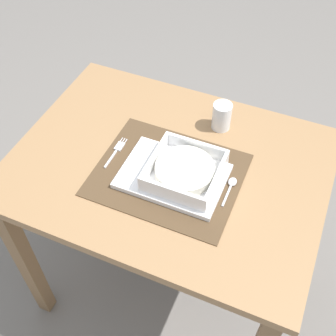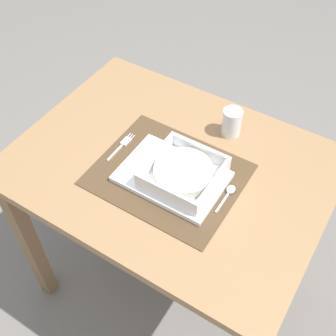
{
  "view_description": "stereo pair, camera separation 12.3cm",
  "coord_description": "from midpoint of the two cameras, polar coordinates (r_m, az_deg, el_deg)",
  "views": [
    {
      "loc": [
        0.33,
        -0.78,
        1.72
      ],
      "look_at": [
        0.02,
        -0.04,
        0.79
      ],
      "focal_mm": 46.15,
      "sensor_mm": 36.0,
      "label": 1
    },
    {
      "loc": [
        0.44,
        -0.72,
        1.72
      ],
      "look_at": [
        0.02,
        -0.04,
        0.79
      ],
      "focal_mm": 46.15,
      "sensor_mm": 36.0,
      "label": 2
    }
  ],
  "objects": [
    {
      "name": "fork",
      "position": [
        1.32,
        -3.41,
        2.92
      ],
      "size": [
        0.02,
        0.13,
        0.0
      ],
      "rotation": [
        0.0,
        0.0,
        0.01
      ],
      "color": "silver",
      "rests_on": "placemat"
    },
    {
      "name": "placemat",
      "position": [
        1.25,
        2.81,
        -1.02
      ],
      "size": [
        0.42,
        0.34,
        0.0
      ],
      "primitive_type": "cube",
      "color": "#4C3823",
      "rests_on": "dining_table"
    },
    {
      "name": "spoon",
      "position": [
        1.22,
        10.96,
        -3.3
      ],
      "size": [
        0.02,
        0.11,
        0.01
      ],
      "rotation": [
        0.0,
        0.0,
        -0.01
      ],
      "color": "silver",
      "rests_on": "placemat"
    },
    {
      "name": "serving_plate",
      "position": [
        1.23,
        3.4,
        -1.31
      ],
      "size": [
        0.29,
        0.21,
        0.02
      ],
      "primitive_type": "cube",
      "color": "white",
      "rests_on": "placemat"
    },
    {
      "name": "porridge_bowl",
      "position": [
        1.2,
        4.97,
        -0.86
      ],
      "size": [
        0.2,
        0.2,
        0.05
      ],
      "color": "white",
      "rests_on": "serving_plate"
    },
    {
      "name": "butter_knife",
      "position": [
        1.2,
        9.16,
        -4.12
      ],
      "size": [
        0.01,
        0.14,
        0.01
      ],
      "rotation": [
        0.0,
        0.0,
        0.06
      ],
      "color": "black",
      "rests_on": "placemat"
    },
    {
      "name": "dining_table",
      "position": [
        1.37,
        2.9,
        -2.82
      ],
      "size": [
        0.93,
        0.69,
        0.76
      ],
      "color": "#936D47",
      "rests_on": "ground"
    },
    {
      "name": "ground_plane",
      "position": [
        1.91,
        2.14,
        -14.69
      ],
      "size": [
        6.0,
        6.0,
        0.0
      ],
      "primitive_type": "plane",
      "color": "slate"
    },
    {
      "name": "drinking_glass",
      "position": [
        1.36,
        10.98,
        5.7
      ],
      "size": [
        0.06,
        0.06,
        0.09
      ],
      "color": "white",
      "rests_on": "dining_table"
    }
  ]
}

